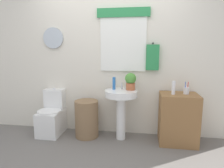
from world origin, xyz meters
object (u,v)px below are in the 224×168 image
object	(u,v)px
toilet	(52,117)
toothbrush_cup	(186,91)
pedestal_sink	(121,103)
wooden_cabinet	(178,119)
soap_bottle	(114,83)
potted_plant	(131,81)
laundry_hamper	(87,119)
lotion_bottle	(173,88)

from	to	relation	value
toilet	toothbrush_cup	size ratio (longest dim) A/B	4.13
pedestal_sink	wooden_cabinet	bearing A→B (deg)	-0.00
soap_bottle	potted_plant	distance (m)	0.26
toilet	potted_plant	xyz separation A→B (m)	(1.33, 0.03, 0.65)
soap_bottle	laundry_hamper	bearing A→B (deg)	-173.59
pedestal_sink	toothbrush_cup	bearing A→B (deg)	1.18
pedestal_sink	lotion_bottle	world-z (taller)	lotion_bottle
laundry_hamper	potted_plant	world-z (taller)	potted_plant
toilet	soap_bottle	xyz separation A→B (m)	(1.07, 0.02, 0.61)
soap_bottle	toothbrush_cup	bearing A→B (deg)	-1.57
toilet	lotion_bottle	bearing A→B (deg)	-2.15
wooden_cabinet	potted_plant	xyz separation A→B (m)	(-0.73, 0.06, 0.56)
wooden_cabinet	lotion_bottle	world-z (taller)	lotion_bottle
wooden_cabinet	lotion_bottle	xyz separation A→B (m)	(-0.10, -0.04, 0.48)
pedestal_sink	lotion_bottle	distance (m)	0.82
potted_plant	toothbrush_cup	bearing A→B (deg)	-2.75
toilet	potted_plant	world-z (taller)	potted_plant
lotion_bottle	soap_bottle	bearing A→B (deg)	174.27
toilet	toothbrush_cup	bearing A→B (deg)	-0.37
pedestal_sink	soap_bottle	bearing A→B (deg)	157.38
toilet	pedestal_sink	distance (m)	1.23
toilet	lotion_bottle	size ratio (longest dim) A/B	3.83
pedestal_sink	wooden_cabinet	size ratio (longest dim) A/B	1.04
toilet	pedestal_sink	size ratio (longest dim) A/B	0.96
toilet	laundry_hamper	world-z (taller)	toilet
laundry_hamper	soap_bottle	size ratio (longest dim) A/B	3.08
soap_bottle	lotion_bottle	distance (m)	0.90
wooden_cabinet	lotion_bottle	bearing A→B (deg)	-157.67
toilet	lotion_bottle	world-z (taller)	lotion_bottle
lotion_bottle	wooden_cabinet	bearing A→B (deg)	22.33
wooden_cabinet	soap_bottle	bearing A→B (deg)	177.12
pedestal_sink	toothbrush_cup	size ratio (longest dim) A/B	4.31
toilet	wooden_cabinet	xyz separation A→B (m)	(2.06, -0.03, 0.09)
potted_plant	lotion_bottle	distance (m)	0.65
toilet	potted_plant	distance (m)	1.48
toilet	laundry_hamper	xyz separation A→B (m)	(0.62, -0.03, 0.01)
toilet	laundry_hamper	size ratio (longest dim) A/B	1.26
toilet	soap_bottle	bearing A→B (deg)	0.87
soap_bottle	toothbrush_cup	distance (m)	1.10
laundry_hamper	toothbrush_cup	xyz separation A→B (m)	(1.54, 0.02, 0.52)
wooden_cabinet	potted_plant	bearing A→B (deg)	175.33
potted_plant	toothbrush_cup	size ratio (longest dim) A/B	1.45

